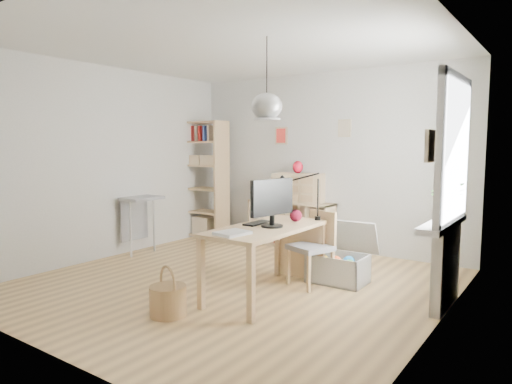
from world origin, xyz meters
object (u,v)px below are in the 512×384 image
Objects in this scene: cube_shelf at (291,227)px; chair at (314,243)px; tall_bookshelf at (204,175)px; drawer_chest at (299,188)px; storage_chest at (341,262)px; monitor at (272,200)px; desk at (266,235)px.

cube_shelf is 2.04m from chair.
tall_bookshelf is 1.75m from drawer_chest.
drawer_chest is (1.72, 0.24, -0.15)m from tall_bookshelf.
drawer_chest is (-1.29, 1.25, 0.72)m from storage_chest.
chair is (2.82, -1.32, -0.60)m from tall_bookshelf.
tall_bookshelf reaches higher than monitor.
drawer_chest reaches higher than chair.
drawer_chest is (0.16, -0.04, 0.64)m from cube_shelf.
tall_bookshelf is 2.70× the size of storage_chest.
tall_bookshelf is 2.57× the size of drawer_chest.
cube_shelf is (-1.02, 2.23, -0.36)m from desk.
storage_chest is at bearing 77.53° from chair.
tall_bookshelf is at bearing 175.31° from drawer_chest.
tall_bookshelf is 3.28m from monitor.
storage_chest is at bearing -41.66° from cube_shelf.
drawer_chest reaches higher than desk.
cube_shelf is 2.58m from monitor.
cube_shelf is 1.89× the size of storage_chest.
monitor is (1.08, -2.22, 0.73)m from cube_shelf.
monitor reaches higher than storage_chest.
desk is 0.75× the size of tall_bookshelf.
monitor is (-0.37, -0.93, 0.81)m from storage_chest.
storage_chest is at bearing -56.69° from drawer_chest.
storage_chest is 0.95× the size of drawer_chest.
desk is at bearing -90.17° from chair.
drawer_chest is at bearing -14.38° from cube_shelf.
tall_bookshelf reaches higher than desk.
cube_shelf is 1.77m from tall_bookshelf.
desk reaches higher than storage_chest.
desk is 1.93× the size of drawer_chest.
monitor is at bearing -112.45° from storage_chest.
monitor is at bearing -85.46° from chair.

